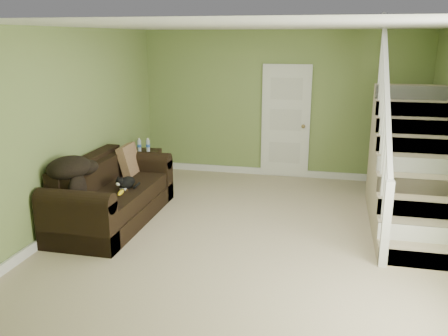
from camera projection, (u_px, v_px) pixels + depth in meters
The scene contains 15 objects.
floor at pixel (255, 232), 6.22m from camera, with size 5.00×5.50×0.01m, color tan.
ceiling at pixel (258, 26), 5.53m from camera, with size 5.00×5.50×0.01m, color white.
wall_back at pixel (281, 105), 8.46m from camera, with size 5.00×0.04×2.60m, color #78904D.
wall_front at pixel (194, 212), 3.29m from camera, with size 5.00×0.04×2.60m, color #78904D.
wall_left at pixel (74, 127), 6.41m from camera, with size 0.04×5.50×2.60m, color #78904D.
baseboard_back at pixel (278, 172), 8.76m from camera, with size 5.00×0.04×0.12m, color white.
baseboard_left at pixel (83, 213), 6.74m from camera, with size 0.04×5.50×0.12m, color white.
door at pixel (286, 122), 8.47m from camera, with size 0.86×0.12×2.02m.
staircase at pixel (410, 175), 6.53m from camera, with size 1.00×2.51×2.82m.
sofa at pixel (111, 197), 6.55m from camera, with size 0.96×2.23×0.88m.
side_table at pixel (146, 166), 8.27m from camera, with size 0.52×0.52×0.80m.
cat at pixel (126, 183), 6.43m from camera, with size 0.22×0.46×0.22m.
banana at pixel (121, 193), 6.21m from camera, with size 0.06×0.21×0.06m, color yellow.
throw_pillow at pixel (129, 161), 7.16m from camera, with size 0.12×0.48×0.48m, color #482C1C.
throw_blanket at pixel (69, 167), 5.88m from camera, with size 0.49×0.65×0.27m, color black.
Camera 1 is at (0.90, -5.71, 2.48)m, focal length 38.00 mm.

